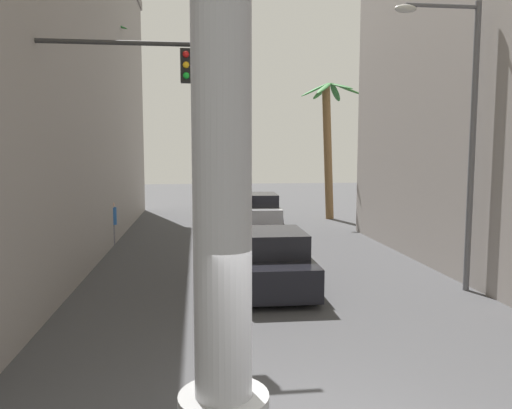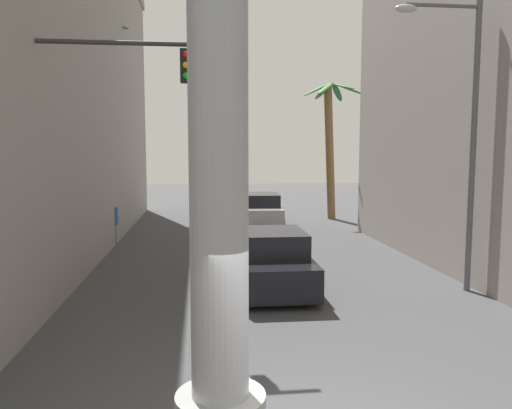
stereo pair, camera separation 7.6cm
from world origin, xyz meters
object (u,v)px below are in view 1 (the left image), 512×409
object	(u,v)px
palm_tree_far_left	(96,112)
palm_tree_far_right	(329,137)
traffic_light_mast	(62,125)
car_lead	(269,260)
pedestrian_far_left	(112,220)
street_lamp	(461,121)
car_far	(259,210)

from	to	relation	value
palm_tree_far_left	palm_tree_far_right	distance (m)	11.94
traffic_light_mast	palm_tree_far_left	bearing A→B (deg)	97.71
car_lead	palm_tree_far_right	xyz separation A→B (m)	(5.11, 13.07, 3.72)
palm_tree_far_left	pedestrian_far_left	size ratio (longest dim) A/B	5.67
palm_tree_far_right	pedestrian_far_left	size ratio (longest dim) A/B	4.35
pedestrian_far_left	car_lead	bearing A→B (deg)	-51.78
street_lamp	traffic_light_mast	distance (m)	9.61
street_lamp	car_lead	world-z (taller)	street_lamp
car_lead	pedestrian_far_left	bearing A→B (deg)	128.22
traffic_light_mast	palm_tree_far_right	size ratio (longest dim) A/B	0.82
car_far	palm_tree_far_right	distance (m)	5.63
palm_tree_far_left	street_lamp	bearing A→B (deg)	-45.49
palm_tree_far_left	pedestrian_far_left	world-z (taller)	palm_tree_far_left
traffic_light_mast	car_far	xyz separation A→B (m)	(5.91, 13.84, -3.48)
car_far	palm_tree_far_right	xyz separation A→B (m)	(3.96, 1.55, 3.68)
car_lead	palm_tree_far_right	world-z (taller)	palm_tree_far_right
traffic_light_mast	pedestrian_far_left	world-z (taller)	traffic_light_mast
street_lamp	pedestrian_far_left	bearing A→B (deg)	142.13
traffic_light_mast	palm_tree_far_right	xyz separation A→B (m)	(9.87, 15.39, 0.21)
traffic_light_mast	car_lead	distance (m)	6.35
street_lamp	car_far	xyz separation A→B (m)	(-3.63, 12.64, -3.70)
street_lamp	car_lead	size ratio (longest dim) A/B	1.48
traffic_light_mast	car_far	world-z (taller)	traffic_light_mast
pedestrian_far_left	palm_tree_far_left	bearing A→B (deg)	108.17
palm_tree_far_right	car_lead	bearing A→B (deg)	-111.37
palm_tree_far_right	pedestrian_far_left	world-z (taller)	palm_tree_far_right
street_lamp	palm_tree_far_left	world-z (taller)	palm_tree_far_left
traffic_light_mast	pedestrian_far_left	bearing A→B (deg)	93.33
street_lamp	car_far	bearing A→B (deg)	106.00
street_lamp	car_far	size ratio (longest dim) A/B	1.62
car_lead	traffic_light_mast	bearing A→B (deg)	-154.04
traffic_light_mast	pedestrian_far_left	distance (m)	9.59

